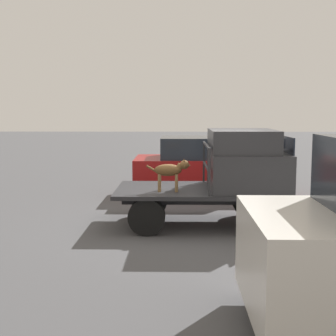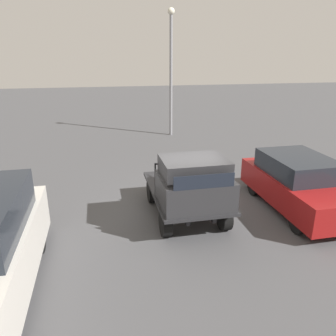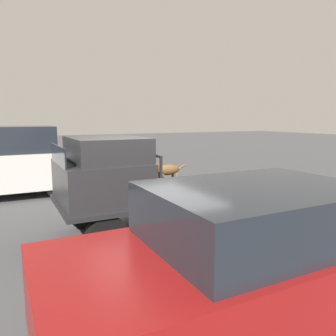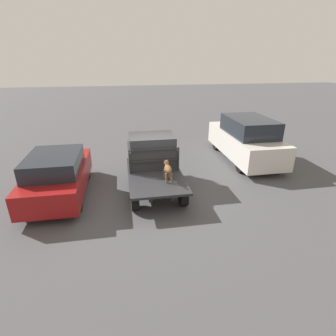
{
  "view_description": "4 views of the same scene",
  "coord_description": "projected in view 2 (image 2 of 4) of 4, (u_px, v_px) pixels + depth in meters",
  "views": [
    {
      "loc": [
        -0.49,
        -9.24,
        2.32
      ],
      "look_at": [
        -0.67,
        -0.35,
        1.2
      ],
      "focal_mm": 50.0,
      "sensor_mm": 36.0,
      "label": 1
    },
    {
      "loc": [
        8.23,
        -2.26,
        4.38
      ],
      "look_at": [
        -0.67,
        -0.35,
        1.2
      ],
      "focal_mm": 35.0,
      "sensor_mm": 36.0,
      "label": 2
    },
    {
      "loc": [
        2.5,
        5.86,
        2.26
      ],
      "look_at": [
        -0.67,
        -0.35,
        1.2
      ],
      "focal_mm": 35.0,
      "sensor_mm": 36.0,
      "label": 3
    },
    {
      "loc": [
        -8.42,
        1.0,
        4.53
      ],
      "look_at": [
        -0.67,
        -0.35,
        1.2
      ],
      "focal_mm": 28.0,
      "sensor_mm": 36.0,
      "label": 4
    }
  ],
  "objects": [
    {
      "name": "truck_headboard",
      "position": [
        186.0,
        172.0,
        8.97
      ],
      "size": [
        0.04,
        1.77,
        0.88
      ],
      "color": "#232326",
      "rests_on": "flatbed_truck"
    },
    {
      "name": "ground_plane",
      "position": [
        185.0,
        214.0,
        9.49
      ],
      "size": [
        80.0,
        80.0,
        0.0
      ],
      "primitive_type": "plane",
      "color": "#474749"
    },
    {
      "name": "parked_sedan",
      "position": [
        299.0,
        183.0,
        9.58
      ],
      "size": [
        4.02,
        1.83,
        1.58
      ],
      "rotation": [
        0.0,
        0.0,
        -0.03
      ],
      "color": "black",
      "rests_on": "ground"
    },
    {
      "name": "light_pole_near",
      "position": [
        171.0,
        63.0,
        17.49
      ],
      "size": [
        0.37,
        0.37,
        6.62
      ],
      "color": "gray",
      "rests_on": "ground"
    },
    {
      "name": "truck_cab",
      "position": [
        194.0,
        183.0,
        8.25
      ],
      "size": [
        1.49,
        1.77,
        1.17
      ],
      "color": "#28282B",
      "rests_on": "flatbed_truck"
    },
    {
      "name": "flatbed_truck",
      "position": [
        185.0,
        197.0,
        9.31
      ],
      "size": [
        3.4,
        1.89,
        0.75
      ],
      "color": "black",
      "rests_on": "ground"
    },
    {
      "name": "dog",
      "position": [
        168.0,
        170.0,
        9.6
      ],
      "size": [
        0.86,
        0.23,
        0.64
      ],
      "rotation": [
        0.0,
        0.0,
        -0.14
      ],
      "color": "brown",
      "rests_on": "flatbed_truck"
    }
  ]
}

